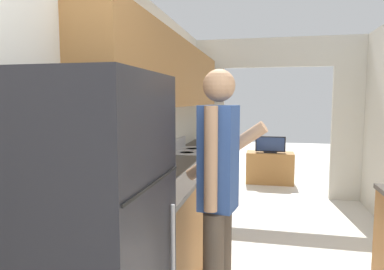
{
  "coord_description": "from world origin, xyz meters",
  "views": [
    {
      "loc": [
        -0.15,
        -0.71,
        1.54
      ],
      "look_at": [
        -0.91,
        2.76,
        1.18
      ],
      "focal_mm": 32.0,
      "sensor_mm": 36.0,
      "label": 1
    }
  ],
  "objects_px": {
    "tv_cabinet": "(270,168)",
    "television": "(270,145)",
    "person": "(218,198)",
    "refrigerator": "(85,257)",
    "range_oven": "(199,186)"
  },
  "relations": [
    {
      "from": "tv_cabinet",
      "to": "television",
      "type": "height_order",
      "value": "television"
    },
    {
      "from": "person",
      "to": "television",
      "type": "height_order",
      "value": "person"
    },
    {
      "from": "refrigerator",
      "to": "range_oven",
      "type": "relative_size",
      "value": 1.58
    },
    {
      "from": "range_oven",
      "to": "person",
      "type": "height_order",
      "value": "person"
    },
    {
      "from": "tv_cabinet",
      "to": "television",
      "type": "distance_m",
      "value": 0.44
    },
    {
      "from": "range_oven",
      "to": "person",
      "type": "bearing_deg",
      "value": -75.77
    },
    {
      "from": "television",
      "to": "refrigerator",
      "type": "bearing_deg",
      "value": -99.84
    },
    {
      "from": "refrigerator",
      "to": "television",
      "type": "xyz_separation_m",
      "value": [
        0.87,
        5.03,
        -0.11
      ]
    },
    {
      "from": "refrigerator",
      "to": "tv_cabinet",
      "type": "xyz_separation_m",
      "value": [
        0.87,
        5.07,
        -0.54
      ]
    },
    {
      "from": "range_oven",
      "to": "tv_cabinet",
      "type": "height_order",
      "value": "range_oven"
    },
    {
      "from": "television",
      "to": "tv_cabinet",
      "type": "bearing_deg",
      "value": 90.0
    },
    {
      "from": "person",
      "to": "television",
      "type": "distance_m",
      "value": 4.33
    },
    {
      "from": "range_oven",
      "to": "television",
      "type": "bearing_deg",
      "value": 67.93
    },
    {
      "from": "refrigerator",
      "to": "person",
      "type": "xyz_separation_m",
      "value": [
        0.51,
        0.71,
        0.1
      ]
    },
    {
      "from": "range_oven",
      "to": "person",
      "type": "distance_m",
      "value": 2.22
    }
  ]
}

